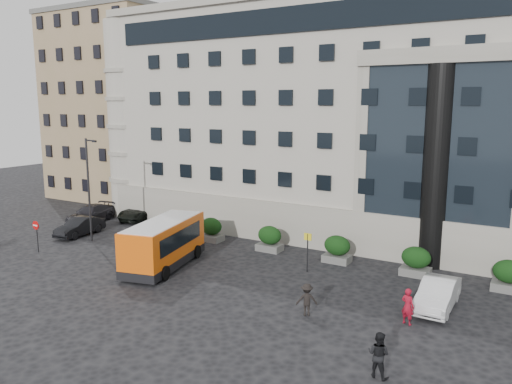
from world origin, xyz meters
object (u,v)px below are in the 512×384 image
(hedge_a, at_px, (211,229))
(pedestrian_a, at_px, (408,306))
(parked_car_c, at_px, (90,214))
(white_taxi, at_px, (438,294))
(parked_car_d, at_px, (143,211))
(hedge_c, at_px, (337,249))
(parked_car_b, at_px, (80,227))
(hedge_d, at_px, (416,261))
(hedge_b, at_px, (270,238))
(no_entry_sign, at_px, (36,230))
(hedge_e, at_px, (509,276))
(red_truck, at_px, (198,194))
(bus_stop_sign, at_px, (308,245))
(street_lamp, at_px, (89,186))
(pedestrian_c, at_px, (307,300))
(pedestrian_b, at_px, (378,354))
(minibus, at_px, (164,242))

(hedge_a, distance_m, pedestrian_a, 18.42)
(parked_car_c, relative_size, white_taxi, 1.12)
(parked_car_d, relative_size, pedestrian_a, 3.00)
(hedge_c, bearing_deg, parked_car_b, -168.80)
(hedge_a, bearing_deg, hedge_d, 0.00)
(hedge_b, xyz_separation_m, no_entry_sign, (-14.20, -8.84, 0.72))
(hedge_e, bearing_deg, parked_car_d, 174.66)
(red_truck, relative_size, white_taxi, 1.30)
(bus_stop_sign, relative_size, no_entry_sign, 1.09)
(hedge_b, relative_size, street_lamp, 0.23)
(parked_car_c, relative_size, pedestrian_c, 3.12)
(white_taxi, bearing_deg, parked_car_c, 172.95)
(hedge_a, distance_m, parked_car_d, 10.27)
(pedestrian_b, bearing_deg, white_taxi, -86.66)
(white_taxi, bearing_deg, parked_car_d, 165.44)
(parked_car_b, xyz_separation_m, parked_car_c, (-2.83, 3.58, 0.03))
(hedge_c, distance_m, hedge_e, 10.40)
(hedge_a, distance_m, bus_stop_sign, 9.94)
(hedge_a, distance_m, red_truck, 11.96)
(hedge_c, height_order, bus_stop_sign, bus_stop_sign)
(hedge_e, xyz_separation_m, white_taxi, (-3.03, -4.52, -0.16))
(hedge_b, relative_size, red_truck, 0.30)
(pedestrian_a, distance_m, pedestrian_b, 5.38)
(hedge_b, bearing_deg, minibus, -122.40)
(hedge_d, xyz_separation_m, parked_car_b, (-25.77, -4.07, -0.20))
(hedge_d, xyz_separation_m, parked_car_c, (-28.60, -0.49, -0.17))
(no_entry_sign, bearing_deg, white_taxi, 9.16)
(hedge_b, relative_size, parked_car_c, 0.35)
(hedge_a, height_order, pedestrian_c, hedge_a)
(red_truck, relative_size, parked_car_c, 1.16)
(hedge_b, distance_m, hedge_e, 15.60)
(hedge_d, distance_m, red_truck, 25.19)
(no_entry_sign, bearing_deg, hedge_b, 31.90)
(street_lamp, height_order, pedestrian_c, street_lamp)
(hedge_d, distance_m, minibus, 16.06)
(minibus, distance_m, parked_car_d, 14.45)
(hedge_d, distance_m, white_taxi, 5.02)
(pedestrian_b, bearing_deg, red_truck, -32.77)
(no_entry_sign, bearing_deg, parked_car_c, 115.61)
(hedge_e, distance_m, parked_car_c, 33.80)
(red_truck, bearing_deg, no_entry_sign, -86.81)
(hedge_a, xyz_separation_m, pedestrian_b, (17.11, -12.69, -0.00))
(hedge_c, distance_m, minibus, 11.54)
(hedge_d, xyz_separation_m, bus_stop_sign, (-6.10, -2.80, 0.80))
(street_lamp, relative_size, pedestrian_c, 4.77)
(hedge_a, distance_m, hedge_e, 20.80)
(hedge_e, relative_size, minibus, 0.24)
(hedge_c, relative_size, parked_car_d, 0.34)
(hedge_e, xyz_separation_m, no_entry_sign, (-29.80, -8.84, 0.72))
(hedge_e, bearing_deg, no_entry_sign, -163.48)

